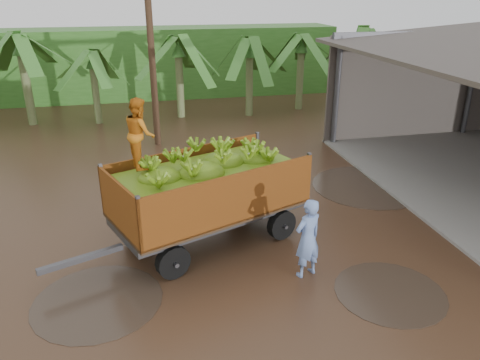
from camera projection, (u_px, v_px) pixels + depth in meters
name	position (u px, v px, depth m)	size (l,w,h in m)	color
ground	(227.00, 226.00, 11.85)	(100.00, 100.00, 0.00)	black
hedge_north	(133.00, 63.00, 25.18)	(22.00, 3.00, 3.60)	#2D661E
banana_trailer	(207.00, 189.00, 10.70)	(6.03, 3.57, 3.52)	#995115
man_blue	(308.00, 238.00, 9.52)	(0.63, 0.41, 1.73)	#6E8CC9
utility_pole	(150.00, 24.00, 16.34)	(1.20, 0.24, 8.72)	#47301E
banana_plants	(106.00, 92.00, 18.08)	(24.24, 20.48, 4.06)	#2D661E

